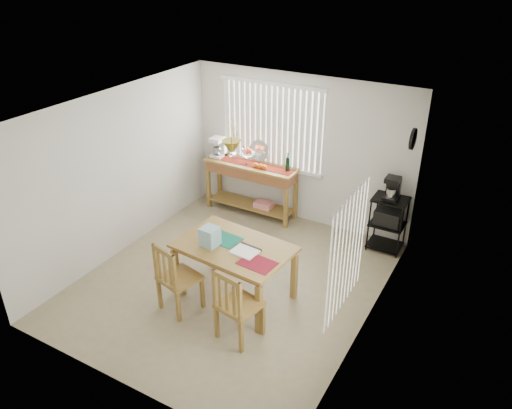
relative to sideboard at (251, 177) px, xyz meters
The scene contains 10 objects.
ground 2.27m from the sideboard, 67.77° to the right, with size 4.00×4.50×0.01m, color gray.
room_shell 2.34m from the sideboard, 67.54° to the right, with size 4.20×4.70×2.70m.
sideboard is the anchor object (origin of this frame).
sideboard_items 0.49m from the sideboard, behind, with size 1.63×0.41×0.74m.
wire_cart 2.51m from the sideboard, ahead, with size 0.54×0.43×0.91m.
cart_items 2.53m from the sideboard, ahead, with size 0.21×0.26×0.38m.
dining_table 2.47m from the sideboard, 65.33° to the right, with size 1.62×1.13×0.82m.
table_items 2.53m from the sideboard, 69.78° to the right, with size 1.18×0.65×0.26m.
chair_left 2.93m from the sideboard, 79.65° to the right, with size 0.58×0.58×1.03m.
chair_right 3.33m from the sideboard, 62.96° to the right, with size 0.56×0.56×1.04m.
Camera 1 is at (3.28, -5.04, 4.41)m, focal length 35.00 mm.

